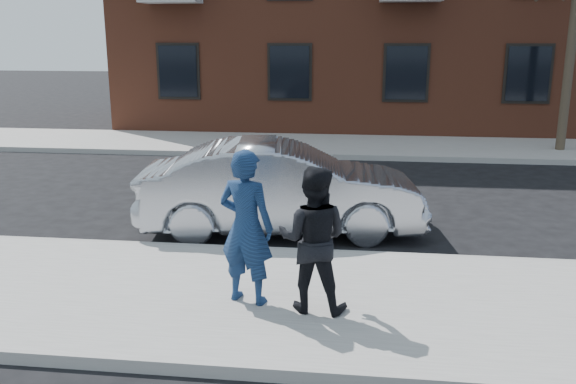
# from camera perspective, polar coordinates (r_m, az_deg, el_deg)

# --- Properties ---
(ground) EXTENTS (100.00, 100.00, 0.00)m
(ground) POSITION_cam_1_polar(r_m,az_deg,el_deg) (8.22, 15.36, -10.44)
(ground) COLOR black
(ground) RESTS_ON ground
(near_sidewalk) EXTENTS (50.00, 3.50, 0.15)m
(near_sidewalk) POSITION_cam_1_polar(r_m,az_deg,el_deg) (7.97, 15.64, -10.70)
(near_sidewalk) COLOR gray
(near_sidewalk) RESTS_ON ground
(near_curb) EXTENTS (50.00, 0.10, 0.15)m
(near_curb) POSITION_cam_1_polar(r_m,az_deg,el_deg) (9.61, 14.12, -6.17)
(near_curb) COLOR #999691
(near_curb) RESTS_ON ground
(far_sidewalk) EXTENTS (50.00, 3.50, 0.15)m
(far_sidewalk) POSITION_cam_1_polar(r_m,az_deg,el_deg) (18.97, 10.71, 4.16)
(far_sidewalk) COLOR gray
(far_sidewalk) RESTS_ON ground
(far_curb) EXTENTS (50.00, 0.10, 0.15)m
(far_curb) POSITION_cam_1_polar(r_m,az_deg,el_deg) (17.20, 11.06, 3.09)
(far_curb) COLOR #999691
(far_curb) RESTS_ON ground
(silver_sedan) EXTENTS (5.07, 2.31, 1.61)m
(silver_sedan) POSITION_cam_1_polar(r_m,az_deg,el_deg) (10.60, -0.60, 0.35)
(silver_sedan) COLOR #999BA3
(silver_sedan) RESTS_ON ground
(man_hoodie) EXTENTS (0.81, 0.65, 1.94)m
(man_hoodie) POSITION_cam_1_polar(r_m,az_deg,el_deg) (7.46, -3.93, -3.28)
(man_hoodie) COLOR navy
(man_hoodie) RESTS_ON near_sidewalk
(man_peacoat) EXTENTS (0.92, 0.75, 1.78)m
(man_peacoat) POSITION_cam_1_polar(r_m,az_deg,el_deg) (7.26, 2.35, -4.45)
(man_peacoat) COLOR black
(man_peacoat) RESTS_ON near_sidewalk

